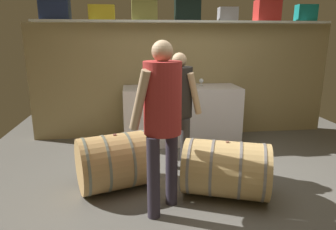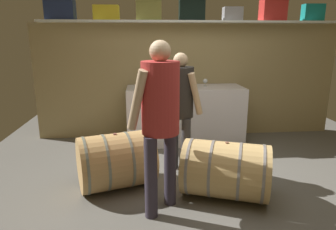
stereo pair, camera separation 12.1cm
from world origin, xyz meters
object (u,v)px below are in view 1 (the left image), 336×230
at_px(toolcase_yellow, 102,13).
at_px(wine_barrel_near, 226,169).
at_px(toolcase_navy, 55,10).
at_px(toolcase_black, 187,10).
at_px(red_funnel, 146,86).
at_px(wine_glass, 201,81).
at_px(toolcase_olive, 144,9).
at_px(toolcase_red, 267,11).
at_px(work_cabinet, 181,115).
at_px(wine_bottle_amber, 182,78).
at_px(wine_bottle_green, 156,79).
at_px(wine_bottle_dark, 189,80).
at_px(wine_barrel_far, 116,162).
at_px(visitor_tasting, 162,111).
at_px(toolcase_grey, 228,14).
at_px(toolcase_teal, 306,13).
at_px(winemaker_pouring, 179,101).

distance_m(toolcase_yellow, wine_barrel_near, 3.07).
height_order(toolcase_navy, toolcase_black, toolcase_black).
bearing_deg(red_funnel, wine_glass, 14.58).
distance_m(toolcase_olive, toolcase_black, 0.69).
height_order(toolcase_red, work_cabinet, toolcase_red).
distance_m(work_cabinet, wine_glass, 0.64).
bearing_deg(wine_barrel_near, wine_bottle_amber, 115.22).
height_order(toolcase_red, wine_glass, toolcase_red).
height_order(toolcase_olive, red_funnel, toolcase_olive).
height_order(toolcase_yellow, wine_barrel_near, toolcase_yellow).
distance_m(wine_bottle_green, wine_barrel_near, 2.01).
xyz_separation_m(wine_bottle_dark, wine_barrel_far, (-1.11, -1.42, -0.72)).
bearing_deg(visitor_tasting, wine_glass, 19.87).
bearing_deg(toolcase_black, wine_barrel_near, -85.33).
relative_size(toolcase_navy, toolcase_grey, 1.43).
xyz_separation_m(toolcase_navy, wine_barrel_far, (0.92, -1.76, -1.78)).
relative_size(toolcase_navy, wine_barrel_far, 0.44).
distance_m(toolcase_yellow, work_cabinet, 2.04).
xyz_separation_m(toolcase_grey, toolcase_teal, (1.35, 0.00, 0.03)).
relative_size(toolcase_black, toolcase_teal, 1.22).
height_order(wine_bottle_amber, red_funnel, wine_bottle_amber).
xyz_separation_m(red_funnel, winemaker_pouring, (0.37, -0.98, -0.04)).
xyz_separation_m(toolcase_grey, work_cabinet, (-0.79, -0.24, -1.60)).
bearing_deg(red_funnel, toolcase_navy, 162.06).
bearing_deg(toolcase_olive, wine_bottle_amber, -17.23).
height_order(toolcase_black, wine_bottle_green, toolcase_black).
xyz_separation_m(toolcase_grey, toolcase_red, (0.67, 0.00, 0.06)).
height_order(wine_bottle_amber, wine_barrel_far, wine_bottle_amber).
relative_size(toolcase_yellow, red_funnel, 3.58).
xyz_separation_m(toolcase_yellow, toolcase_teal, (3.37, 0.00, 0.02)).
xyz_separation_m(toolcase_grey, winemaker_pouring, (-1.01, -1.42, -1.13)).
height_order(toolcase_grey, wine_bottle_amber, toolcase_grey).
distance_m(toolcase_navy, work_cabinet, 2.54).
bearing_deg(wine_bottle_amber, wine_glass, -3.63).
bearing_deg(toolcase_olive, toolcase_grey, -0.94).
distance_m(wine_bottle_green, wine_glass, 0.77).
height_order(toolcase_black, toolcase_teal, toolcase_black).
height_order(toolcase_grey, wine_bottle_green, toolcase_grey).
xyz_separation_m(toolcase_navy, work_cabinet, (1.92, -0.24, -1.65)).
bearing_deg(wine_bottle_green, toolcase_black, 31.15).
xyz_separation_m(toolcase_black, wine_bottle_green, (-0.54, -0.33, -1.05)).
height_order(wine_bottle_green, winemaker_pouring, winemaker_pouring).
distance_m(red_funnel, winemaker_pouring, 1.05).
bearing_deg(red_funnel, visitor_tasting, -88.11).
distance_m(work_cabinet, wine_bottle_amber, 0.59).
height_order(toolcase_navy, toolcase_grey, toolcase_navy).
height_order(toolcase_yellow, wine_bottle_dark, toolcase_yellow).
height_order(wine_bottle_dark, visitor_tasting, visitor_tasting).
height_order(toolcase_navy, red_funnel, toolcase_navy).
height_order(toolcase_navy, winemaker_pouring, toolcase_navy).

